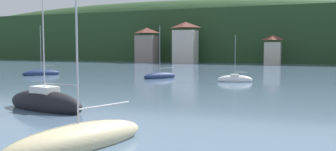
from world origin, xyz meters
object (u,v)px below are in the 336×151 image
object	(u,v)px
shore_building_west	(147,46)
shore_building_westcentral	(185,43)
sailboat_far_6	(235,80)
shore_building_central	(273,50)
sailboat_far_1	(41,73)
sailboat_near_0	(79,140)
sailboat_far_5	(160,76)
sailboat_mid_2	(45,103)

from	to	relation	value
shore_building_west	shore_building_westcentral	distance (m)	11.24
sailboat_far_6	shore_building_westcentral	bearing A→B (deg)	-82.41
shore_building_central	sailboat_far_1	distance (m)	55.86
sailboat_far_1	sailboat_near_0	bearing A→B (deg)	76.38
shore_building_westcentral	sailboat_far_5	size ratio (longest dim) A/B	1.49
sailboat_near_0	sailboat_far_5	bearing A→B (deg)	-143.90
sailboat_far_1	sailboat_mid_2	size ratio (longest dim) A/B	0.90
sailboat_near_0	sailboat_far_6	size ratio (longest dim) A/B	1.43
sailboat_mid_2	shore_building_central	bearing A→B (deg)	-83.68
sailboat_near_0	sailboat_far_5	size ratio (longest dim) A/B	1.15
sailboat_far_5	sailboat_far_6	size ratio (longest dim) A/B	1.24
sailboat_near_0	sailboat_far_6	xyz separation A→B (m)	(0.13, 31.03, -0.04)
shore_building_west	shore_building_westcentral	size ratio (longest dim) A/B	0.88
shore_building_westcentral	sailboat_far_5	distance (m)	49.04
shore_building_west	sailboat_far_5	xyz separation A→B (m)	(23.88, -47.02, -4.37)
sailboat_near_0	sailboat_far_1	size ratio (longest dim) A/B	1.09
sailboat_far_1	sailboat_far_5	xyz separation A→B (m)	(18.53, 1.39, -0.01)
sailboat_far_5	sailboat_far_6	world-z (taller)	sailboat_far_5
sailboat_far_1	shore_building_central	bearing A→B (deg)	-176.90
sailboat_far_6	sailboat_near_0	bearing A→B (deg)	72.00
shore_building_westcentral	sailboat_mid_2	bearing A→B (deg)	-78.06
sailboat_near_0	shore_building_westcentral	bearing A→B (deg)	-145.30
shore_building_west	sailboat_mid_2	bearing A→B (deg)	-69.89
shore_building_west	sailboat_near_0	distance (m)	86.53
shore_building_central	sailboat_far_6	distance (m)	48.15
shore_building_westcentral	sailboat_near_0	size ratio (longest dim) A/B	1.29
shore_building_west	sailboat_near_0	size ratio (longest dim) A/B	1.14
shore_building_central	sailboat_near_0	size ratio (longest dim) A/B	0.85
shore_building_central	sailboat_far_5	size ratio (longest dim) A/B	0.98
shore_building_central	shore_building_west	bearing A→B (deg)	179.39
shore_building_westcentral	sailboat_far_1	xyz separation A→B (m)	(-5.87, -48.50, -5.00)
shore_building_west	shore_building_westcentral	bearing A→B (deg)	0.44
sailboat_far_1	sailboat_far_6	size ratio (longest dim) A/B	1.30
shore_building_westcentral	sailboat_mid_2	distance (m)	74.50
shore_building_westcentral	sailboat_far_5	world-z (taller)	shore_building_westcentral
shore_building_central	sailboat_far_6	world-z (taller)	shore_building_central
shore_building_west	sailboat_near_0	xyz separation A→B (m)	(34.05, -79.43, -4.31)
sailboat_near_0	sailboat_mid_2	xyz separation A→B (m)	(-7.45, 6.78, 0.14)
shore_building_west	sailboat_far_5	bearing A→B (deg)	-63.08
shore_building_central	sailboat_far_5	bearing A→B (deg)	-101.83
sailboat_mid_2	shore_building_westcentral	bearing A→B (deg)	-66.17
shore_building_west	shore_building_central	size ratio (longest dim) A/B	1.33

